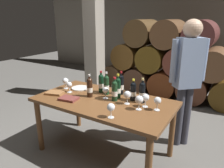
# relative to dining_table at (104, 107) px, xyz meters

# --- Properties ---
(ground_plane) EXTENTS (14.00, 14.00, 0.00)m
(ground_plane) POSITION_rel_dining_table_xyz_m (0.00, 0.00, -0.67)
(ground_plane) COLOR #66635E
(cellar_back_wall) EXTENTS (10.00, 0.24, 2.80)m
(cellar_back_wall) POSITION_rel_dining_table_xyz_m (0.00, 4.20, 0.73)
(cellar_back_wall) COLOR gray
(cellar_back_wall) RESTS_ON ground_plane
(barrel_stack) EXTENTS (3.12, 0.90, 1.69)m
(barrel_stack) POSITION_rel_dining_table_xyz_m (0.00, 2.60, 0.09)
(barrel_stack) COLOR brown
(barrel_stack) RESTS_ON ground_plane
(stone_pillar) EXTENTS (0.32, 0.32, 2.60)m
(stone_pillar) POSITION_rel_dining_table_xyz_m (-1.30, 1.60, 0.63)
(stone_pillar) COLOR gray
(stone_pillar) RESTS_ON ground_plane
(dining_table) EXTENTS (1.70, 0.90, 0.76)m
(dining_table) POSITION_rel_dining_table_xyz_m (0.00, 0.00, 0.00)
(dining_table) COLOR brown
(dining_table) RESTS_ON ground_plane
(wine_bottle_0) EXTENTS (0.07, 0.07, 0.31)m
(wine_bottle_0) POSITION_rel_dining_table_xyz_m (0.12, 0.15, 0.23)
(wine_bottle_0) COLOR black
(wine_bottle_0) RESTS_ON dining_table
(wine_bottle_1) EXTENTS (0.07, 0.07, 0.30)m
(wine_bottle_1) POSITION_rel_dining_table_xyz_m (0.43, 0.17, 0.22)
(wine_bottle_1) COLOR black
(wine_bottle_1) RESTS_ON dining_table
(wine_bottle_2) EXTENTS (0.07, 0.07, 0.31)m
(wine_bottle_2) POSITION_rel_dining_table_xyz_m (0.08, 0.29, 0.23)
(wine_bottle_2) COLOR black
(wine_bottle_2) RESTS_ON dining_table
(wine_bottle_3) EXTENTS (0.07, 0.07, 0.30)m
(wine_bottle_3) POSITION_rel_dining_table_xyz_m (0.13, 0.05, 0.22)
(wine_bottle_3) COLOR #19381E
(wine_bottle_3) RESTS_ON dining_table
(wine_bottle_4) EXTENTS (0.07, 0.07, 0.30)m
(wine_bottle_4) POSITION_rel_dining_table_xyz_m (-0.18, 0.22, 0.22)
(wine_bottle_4) COLOR black
(wine_bottle_4) RESTS_ON dining_table
(wine_bottle_5) EXTENTS (0.07, 0.07, 0.30)m
(wine_bottle_5) POSITION_rel_dining_table_xyz_m (-0.08, 0.19, 0.22)
(wine_bottle_5) COLOR #19381E
(wine_bottle_5) RESTS_ON dining_table
(wine_bottle_6) EXTENTS (0.07, 0.07, 0.27)m
(wine_bottle_6) POSITION_rel_dining_table_xyz_m (0.31, 0.18, 0.21)
(wine_bottle_6) COLOR black
(wine_bottle_6) RESTS_ON dining_table
(wine_bottle_7) EXTENTS (0.07, 0.07, 0.30)m
(wine_bottle_7) POSITION_rel_dining_table_xyz_m (-0.21, 0.00, 0.22)
(wine_bottle_7) COLOR black
(wine_bottle_7) RESTS_ON dining_table
(wine_glass_0) EXTENTS (0.09, 0.09, 0.16)m
(wine_glass_0) POSITION_rel_dining_table_xyz_m (0.49, -0.03, 0.21)
(wine_glass_0) COLOR white
(wine_glass_0) RESTS_ON dining_table
(wine_glass_1) EXTENTS (0.08, 0.08, 0.16)m
(wine_glass_1) POSITION_rel_dining_table_xyz_m (0.33, -0.36, 0.20)
(wine_glass_1) COLOR white
(wine_glass_1) RESTS_ON dining_table
(wine_glass_2) EXTENTS (0.07, 0.07, 0.15)m
(wine_glass_2) POSITION_rel_dining_table_xyz_m (-0.54, -0.02, 0.20)
(wine_glass_2) COLOR white
(wine_glass_2) RESTS_ON dining_table
(wine_glass_3) EXTENTS (0.08, 0.08, 0.16)m
(wine_glass_3) POSITION_rel_dining_table_xyz_m (-0.69, 0.07, 0.20)
(wine_glass_3) COLOR white
(wine_glass_3) RESTS_ON dining_table
(wine_glass_4) EXTENTS (0.08, 0.08, 0.16)m
(wine_glass_4) POSITION_rel_dining_table_xyz_m (0.52, 0.07, 0.20)
(wine_glass_4) COLOR white
(wine_glass_4) RESTS_ON dining_table
(wine_glass_5) EXTENTS (0.08, 0.08, 0.15)m
(wine_glass_5) POSITION_rel_dining_table_xyz_m (0.67, 0.06, 0.20)
(wine_glass_5) COLOR white
(wine_glass_5) RESTS_ON dining_table
(wine_glass_6) EXTENTS (0.08, 0.08, 0.15)m
(wine_glass_6) POSITION_rel_dining_table_xyz_m (-0.00, 0.05, 0.20)
(wine_glass_6) COLOR white
(wine_glass_6) RESTS_ON dining_table
(wine_glass_7) EXTENTS (0.09, 0.09, 0.16)m
(wine_glass_7) POSITION_rel_dining_table_xyz_m (0.31, 0.04, 0.20)
(wine_glass_7) COLOR white
(wine_glass_7) RESTS_ON dining_table
(tasting_notebook) EXTENTS (0.24, 0.19, 0.03)m
(tasting_notebook) POSITION_rel_dining_table_xyz_m (-0.37, -0.22, 0.11)
(tasting_notebook) COLOR brown
(tasting_notebook) RESTS_ON dining_table
(leather_ledger) EXTENTS (0.26, 0.22, 0.03)m
(leather_ledger) POSITION_rel_dining_table_xyz_m (-0.67, -0.16, 0.11)
(leather_ledger) COLOR #936038
(leather_ledger) RESTS_ON dining_table
(serving_plate) EXTENTS (0.24, 0.24, 0.01)m
(serving_plate) POSITION_rel_dining_table_xyz_m (-0.52, 0.18, 0.10)
(serving_plate) COLOR white
(serving_plate) RESTS_ON dining_table
(sommelier_presenting) EXTENTS (0.38, 0.36, 1.72)m
(sommelier_presenting) POSITION_rel_dining_table_xyz_m (0.81, 0.75, 0.37)
(sommelier_presenting) COLOR #383842
(sommelier_presenting) RESTS_ON ground_plane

